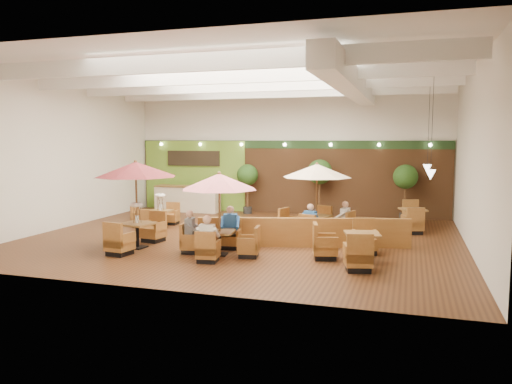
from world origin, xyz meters
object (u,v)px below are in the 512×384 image
at_px(topiary_2, 405,179).
at_px(topiary_1, 320,174).
at_px(table_4, 351,247).
at_px(diner_2, 192,227).
at_px(table_2, 317,186).
at_px(table_0, 136,182).
at_px(table_3, 155,216).
at_px(booth_divider, 304,233).
at_px(diner_1, 230,223).
at_px(diner_3, 311,219).
at_px(service_counter, 187,199).
at_px(table_1, 219,198).
at_px(diner_0, 208,234).
at_px(diner_4, 344,216).
at_px(table_5, 413,219).
at_px(topiary_0, 247,177).

bearing_deg(topiary_2, topiary_1, 180.00).
distance_m(table_4, diner_2, 4.54).
bearing_deg(table_2, table_4, -44.79).
xyz_separation_m(table_0, table_2, (4.84, 3.38, -0.30)).
distance_m(table_3, topiary_2, 9.95).
xyz_separation_m(booth_divider, table_3, (-5.93, 1.64, -0.01)).
bearing_deg(diner_1, diner_3, -155.62).
bearing_deg(service_counter, table_1, -59.12).
xyz_separation_m(topiary_1, diner_0, (-1.46, -8.70, -1.05)).
distance_m(table_3, diner_4, 6.92).
xyz_separation_m(booth_divider, topiary_2, (2.87, 6.08, 1.25)).
bearing_deg(booth_divider, diner_0, -142.76).
bearing_deg(table_3, booth_divider, -20.43).
xyz_separation_m(service_counter, table_5, (9.80, -1.67, -0.22)).
height_order(table_5, topiary_1, topiary_1).
distance_m(table_3, diner_1, 4.64).
xyz_separation_m(service_counter, table_4, (8.20, -7.24, -0.21)).
xyz_separation_m(service_counter, diner_1, (4.56, -6.76, 0.19)).
bearing_deg(topiary_1, diner_1, -101.85).
bearing_deg(service_counter, diner_3, -37.00).
relative_size(service_counter, topiary_0, 1.37).
height_order(topiary_0, diner_4, topiary_0).
height_order(topiary_0, topiary_2, topiary_2).
xyz_separation_m(table_2, diner_1, (-2.12, -2.65, -0.95)).
height_order(table_2, topiary_2, table_2).
bearing_deg(topiary_2, table_2, -123.01).
bearing_deg(table_4, table_2, 101.40).
bearing_deg(topiary_2, booth_divider, -115.26).
bearing_deg(diner_2, booth_divider, 110.00).
height_order(table_3, diner_3, table_3).
height_order(table_1, table_3, table_1).
distance_m(topiary_0, diner_3, 6.57).
bearing_deg(diner_0, table_0, 152.89).
bearing_deg(table_0, table_3, 117.61).
relative_size(topiary_2, diner_3, 2.94).
distance_m(table_5, topiary_0, 7.34).
bearing_deg(diner_3, table_1, -111.58).
bearing_deg(topiary_2, table_1, -122.18).
bearing_deg(topiary_2, service_counter, -178.79).
bearing_deg(table_1, topiary_1, 71.54).
relative_size(table_2, diner_1, 3.12).
distance_m(booth_divider, topiary_2, 6.84).
bearing_deg(table_4, table_0, 167.81).
xyz_separation_m(service_counter, table_0, (1.84, -7.50, 1.43)).
height_order(diner_1, diner_3, diner_1).
bearing_deg(diner_0, topiary_0, 94.39).
xyz_separation_m(table_3, diner_2, (3.01, -3.38, 0.32)).
height_order(booth_divider, topiary_1, topiary_1).
xyz_separation_m(table_5, diner_0, (-5.24, -6.82, 0.40)).
relative_size(table_1, topiary_2, 1.05).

